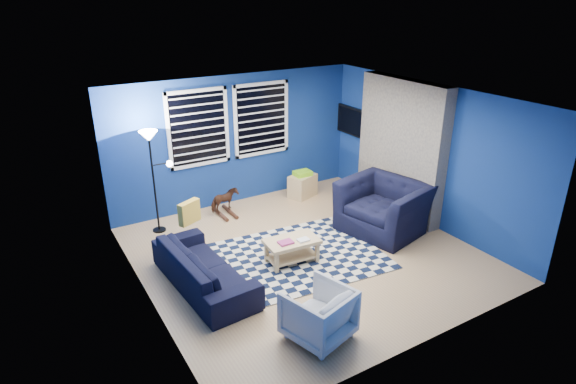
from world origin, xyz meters
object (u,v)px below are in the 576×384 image
object	(u,v)px
armchair_big	(383,207)
floor_lamp	(151,150)
sofa	(204,268)
cabinet	(302,185)
tv	(353,122)
armchair_bent	(318,314)
coffee_table	(292,246)
rocking_horse	(225,200)

from	to	relation	value
armchair_big	floor_lamp	world-z (taller)	floor_lamp
sofa	floor_lamp	xyz separation A→B (m)	(-0.03, 2.01, 1.19)
sofa	cabinet	xyz separation A→B (m)	(2.94, 2.01, -0.05)
tv	armchair_bent	xyz separation A→B (m)	(-3.41, -3.75, -1.07)
sofa	cabinet	bearing A→B (deg)	-59.63
coffee_table	floor_lamp	bearing A→B (deg)	124.04
coffee_table	rocking_horse	bearing A→B (deg)	94.88
armchair_bent	rocking_horse	size ratio (longest dim) A/B	1.40
coffee_table	sofa	bearing A→B (deg)	175.97
coffee_table	floor_lamp	distance (m)	2.81
sofa	coffee_table	world-z (taller)	sofa
tv	coffee_table	distance (m)	3.66
sofa	cabinet	distance (m)	3.56
floor_lamp	sofa	bearing A→B (deg)	-89.25
rocking_horse	coffee_table	xyz separation A→B (m)	(0.18, -2.11, -0.01)
sofa	rocking_horse	size ratio (longest dim) A/B	3.83
coffee_table	tv	bearing A→B (deg)	37.21
tv	armchair_big	distance (m)	2.37
tv	floor_lamp	world-z (taller)	floor_lamp
tv	cabinet	xyz separation A→B (m)	(-1.23, -0.00, -1.16)
tv	armchair_big	size ratio (longest dim) A/B	0.74
armchair_bent	floor_lamp	xyz separation A→B (m)	(-0.79, 3.75, 1.15)
coffee_table	cabinet	xyz separation A→B (m)	(1.54, 2.11, -0.04)
rocking_horse	coffee_table	distance (m)	2.12
sofa	tv	bearing A→B (deg)	-68.24
rocking_horse	cabinet	distance (m)	1.72
tv	armchair_big	xyz separation A→B (m)	(-0.85, -1.99, -0.96)
armchair_big	floor_lamp	bearing A→B (deg)	-134.89
rocking_horse	floor_lamp	distance (m)	1.72
tv	rocking_horse	world-z (taller)	tv
armchair_big	coffee_table	distance (m)	1.94
armchair_big	coffee_table	bearing A→B (deg)	-100.73
tv	rocking_horse	size ratio (longest dim) A/B	1.91
rocking_horse	armchair_bent	bearing A→B (deg)	162.91
tv	rocking_horse	distance (m)	3.16
coffee_table	cabinet	distance (m)	2.61
armchair_bent	coffee_table	bearing A→B (deg)	-126.90
tv	coffee_table	xyz separation A→B (m)	(-2.78, -2.11, -1.11)
armchair_bent	coffee_table	world-z (taller)	armchair_bent
armchair_big	cabinet	xyz separation A→B (m)	(-0.38, 1.99, -0.20)
cabinet	floor_lamp	xyz separation A→B (m)	(-2.97, 0.00, 1.24)
sofa	rocking_horse	xyz separation A→B (m)	(1.22, 2.01, -0.00)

